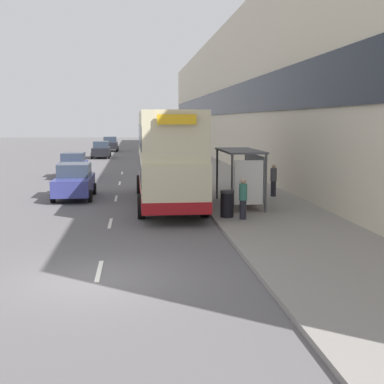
% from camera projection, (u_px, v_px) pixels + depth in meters
% --- Properties ---
extents(ground_plane, '(220.00, 220.00, 0.00)m').
position_uv_depth(ground_plane, '(97.00, 279.00, 13.28)').
color(ground_plane, '#5B595B').
extents(pavement, '(5.00, 93.00, 0.14)m').
position_uv_depth(pavement, '(192.00, 160.00, 51.89)').
color(pavement, gray).
rests_on(pavement, ground_plane).
extents(terrace_facade, '(3.10, 93.00, 12.38)m').
position_uv_depth(terrace_facade, '(233.00, 96.00, 51.49)').
color(terrace_facade, beige).
rests_on(terrace_facade, ground_plane).
extents(lane_mark_0, '(0.12, 2.00, 0.01)m').
position_uv_depth(lane_mark_0, '(99.00, 271.00, 13.98)').
color(lane_mark_0, silver).
rests_on(lane_mark_0, ground_plane).
extents(lane_mark_1, '(0.12, 2.00, 0.01)m').
position_uv_depth(lane_mark_1, '(110.00, 223.00, 20.45)').
color(lane_mark_1, silver).
rests_on(lane_mark_1, ground_plane).
extents(lane_mark_2, '(0.12, 2.00, 0.01)m').
position_uv_depth(lane_mark_2, '(116.00, 198.00, 26.92)').
color(lane_mark_2, silver).
rests_on(lane_mark_2, ground_plane).
extents(lane_mark_3, '(0.12, 2.00, 0.01)m').
position_uv_depth(lane_mark_3, '(120.00, 183.00, 33.39)').
color(lane_mark_3, silver).
rests_on(lane_mark_3, ground_plane).
extents(lane_mark_4, '(0.12, 2.00, 0.01)m').
position_uv_depth(lane_mark_4, '(122.00, 173.00, 39.85)').
color(lane_mark_4, silver).
rests_on(lane_mark_4, ground_plane).
extents(bus_shelter, '(1.60, 4.20, 2.48)m').
position_uv_depth(bus_shelter, '(245.00, 167.00, 23.40)').
color(bus_shelter, '#4C4C51').
rests_on(bus_shelter, ground_plane).
extents(double_decker_bus_near, '(2.85, 11.36, 4.30)m').
position_uv_depth(double_decker_bus_near, '(167.00, 156.00, 24.74)').
color(double_decker_bus_near, beige).
rests_on(double_decker_bus_near, ground_plane).
extents(car_0, '(2.00, 4.09, 1.83)m').
position_uv_depth(car_0, '(110.00, 144.00, 67.61)').
color(car_0, black).
rests_on(car_0, ground_plane).
extents(car_1, '(1.95, 4.17, 1.73)m').
position_uv_depth(car_1, '(101.00, 150.00, 55.51)').
color(car_1, black).
rests_on(car_1, ground_plane).
extents(car_2, '(1.95, 4.42, 1.75)m').
position_uv_depth(car_2, '(74.00, 181.00, 26.93)').
color(car_2, navy).
rests_on(car_2, ground_plane).
extents(car_3, '(1.91, 4.08, 1.69)m').
position_uv_depth(car_3, '(73.00, 165.00, 36.78)').
color(car_3, navy).
rests_on(car_3, ground_plane).
extents(pedestrian_at_shelter, '(0.32, 0.32, 1.62)m').
position_uv_depth(pedestrian_at_shelter, '(273.00, 180.00, 26.60)').
color(pedestrian_at_shelter, '#23232D').
rests_on(pedestrian_at_shelter, ground_plane).
extents(pedestrian_1, '(0.31, 0.31, 1.57)m').
position_uv_depth(pedestrian_1, '(243.00, 199.00, 20.44)').
color(pedestrian_1, '#23232D').
rests_on(pedestrian_1, ground_plane).
extents(litter_bin, '(0.55, 0.55, 1.05)m').
position_uv_depth(litter_bin, '(227.00, 204.00, 20.96)').
color(litter_bin, black).
rests_on(litter_bin, ground_plane).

